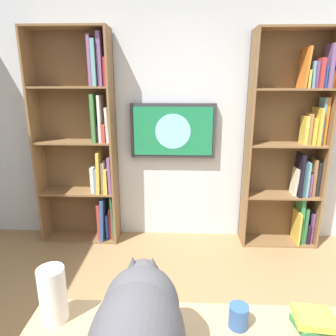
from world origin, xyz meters
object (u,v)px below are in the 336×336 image
(bookshelf_left, at_px, (294,147))
(wall_mounted_tv, at_px, (173,131))
(cat, at_px, (138,334))
(desk_book_stack, at_px, (315,321))
(bookshelf_right, at_px, (86,145))
(coffee_mug, at_px, (239,316))
(paper_towel_roll, at_px, (53,294))

(bookshelf_left, xyz_separation_m, wall_mounted_tv, (1.25, -0.08, 0.15))
(cat, xyz_separation_m, desk_book_stack, (-0.68, -0.27, -0.17))
(bookshelf_right, bearing_deg, wall_mounted_tv, -174.87)
(wall_mounted_tv, height_order, coffee_mug, wall_mounted_tv)
(desk_book_stack, bearing_deg, bookshelf_right, -53.12)
(cat, xyz_separation_m, paper_towel_roll, (0.39, -0.27, -0.08))
(paper_towel_roll, bearing_deg, wall_mounted_tv, -101.62)
(wall_mounted_tv, relative_size, coffee_mug, 9.36)
(cat, relative_size, paper_towel_roll, 2.62)
(paper_towel_roll, bearing_deg, cat, 144.95)
(bookshelf_left, xyz_separation_m, paper_towel_roll, (1.69, 2.06, -0.21))
(desk_book_stack, bearing_deg, paper_towel_roll, -0.31)
(desk_book_stack, bearing_deg, bookshelf_left, -106.83)
(wall_mounted_tv, bearing_deg, desk_book_stack, 106.36)
(bookshelf_right, height_order, paper_towel_roll, bookshelf_right)
(coffee_mug, distance_m, desk_book_stack, 0.31)
(bookshelf_right, bearing_deg, cat, 110.45)
(wall_mounted_tv, height_order, desk_book_stack, wall_mounted_tv)
(cat, distance_m, desk_book_stack, 0.75)
(wall_mounted_tv, xyz_separation_m, cat, (0.05, 2.42, -0.27))
(desk_book_stack, bearing_deg, cat, 21.63)
(paper_towel_roll, xyz_separation_m, coffee_mug, (-0.76, 0.01, -0.07))
(bookshelf_right, relative_size, wall_mounted_tv, 2.48)
(cat, bearing_deg, wall_mounted_tv, -91.15)
(cat, distance_m, coffee_mug, 0.48)
(bookshelf_right, xyz_separation_m, cat, (-0.87, 2.33, -0.13))
(wall_mounted_tv, relative_size, desk_book_stack, 4.86)
(bookshelf_left, distance_m, desk_book_stack, 2.18)
(wall_mounted_tv, xyz_separation_m, paper_towel_roll, (0.44, 2.14, -0.35))
(bookshelf_left, bearing_deg, wall_mounted_tv, -3.73)
(bookshelf_left, bearing_deg, desk_book_stack, 73.17)
(bookshelf_left, height_order, desk_book_stack, bookshelf_left)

